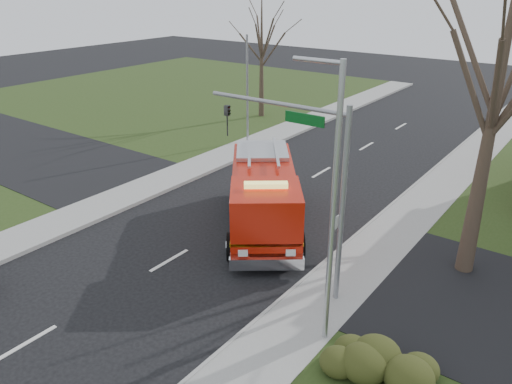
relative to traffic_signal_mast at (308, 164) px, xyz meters
The scene contains 10 objects.
ground 7.18m from the traffic_signal_mast, 163.94° to the right, with size 120.00×120.00×0.00m, color black.
sidewalk_right 4.97m from the traffic_signal_mast, 56.58° to the right, with size 2.40×80.00×0.15m, color gray.
sidewalk_left 12.41m from the traffic_signal_mast, behind, with size 2.40×80.00×0.15m, color gray.
hedge_corner 6.14m from the traffic_signal_mast, 33.41° to the right, with size 2.80×2.00×0.90m, color #2A3112.
bare_tree_near 6.78m from the traffic_signal_mast, 46.37° to the left, with size 6.00×6.00×12.00m.
bare_tree_left 23.97m from the traffic_signal_mast, 129.43° to the left, with size 4.50×4.50×9.00m.
traffic_signal_mast is the anchor object (origin of this frame).
streetlight_pole 2.78m from the traffic_signal_mast, 46.02° to the right, with size 1.48×0.16×8.40m.
utility_pole_far 17.38m from the traffic_signal_mast, 133.85° to the left, with size 0.14×0.14×7.00m, color gray.
fire_engine 5.81m from the traffic_signal_mast, 142.73° to the left, with size 6.96×7.95×3.20m.
Camera 1 is at (12.77, -11.58, 10.16)m, focal length 35.00 mm.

